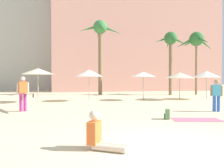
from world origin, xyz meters
The scene contains 16 objects.
ground centered at (0.00, 0.00, 0.00)m, with size 120.00×120.00×0.00m, color beige.
hotel_pink centered at (7.70, 29.11, 9.44)m, with size 24.28×9.42×18.89m, color #DB9989.
hotel_tower_gray centered at (-6.46, 34.76, 12.51)m, with size 19.16×9.30×25.02m, color #BCB7AD.
palm_tree_far_left centered at (8.29, 17.16, 5.42)m, with size 3.82×3.71×6.68m.
palm_tree_center centered at (1.04, 19.01, 6.39)m, with size 4.70×4.67×8.02m.
palm_tree_right centered at (11.29, 17.22, 5.73)m, with size 4.55×4.82×6.80m.
cafe_umbrella_0 centered at (8.94, 11.81, 2.08)m, with size 2.26×2.26×2.35m.
cafe_umbrella_1 centered at (-4.45, 11.62, 2.22)m, with size 2.30×2.30×2.43m.
cafe_umbrella_2 centered at (3.46, 11.87, 2.04)m, with size 2.02×2.02×2.24m.
cafe_umbrella_4 centered at (-0.78, 12.05, 2.13)m, with size 2.09×2.09×2.39m.
cafe_umbrella_7 centered at (6.50, 11.76, 1.98)m, with size 2.43×2.43×2.22m.
beach_towel centered at (2.77, 3.21, 0.01)m, with size 1.91×0.92×0.01m, color #EF6684.
backpack centered at (1.67, 3.59, 0.20)m, with size 0.33×0.35×0.42m.
person_mid_right centered at (-1.59, 0.14, 0.32)m, with size 0.98×0.78×0.91m.
person_near_left centered at (-4.62, 7.25, 0.95)m, with size 1.79×2.81×1.79m.
person_far_left centered at (5.11, 5.22, 0.90)m, with size 0.56×0.41×1.64m.
Camera 1 is at (-2.32, -5.03, 1.63)m, focal length 36.08 mm.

